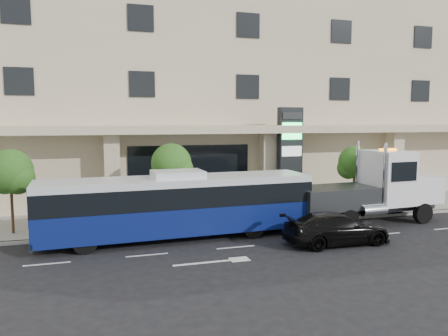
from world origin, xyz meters
The scene contains 11 objects.
ground centered at (0.00, 0.00, 0.00)m, with size 120.00×120.00×0.00m, color black.
sidewalk centered at (0.00, 5.00, 0.07)m, with size 120.00×6.00×0.15m, color gray.
curb centered at (0.00, 2.00, 0.07)m, with size 120.00×0.30×0.15m, color gray.
convention_center centered at (0.00, 15.42, 9.97)m, with size 60.00×17.60×20.00m.
tree_left centered at (-9.97, 3.59, 3.11)m, with size 2.27×2.20×4.22m.
tree_mid centered at (-1.97, 3.59, 3.26)m, with size 2.28×2.20×4.38m.
tree_right centered at (9.53, 3.59, 3.04)m, with size 2.10×2.00×4.04m.
city_bus centered at (-2.20, 0.78, 1.70)m, with size 13.28×3.26×3.34m.
tow_truck centered at (8.94, 0.84, 1.89)m, with size 10.09×2.98×4.58m.
black_sedan centered at (4.70, -2.33, 0.74)m, with size 2.07×5.08×1.47m, color black.
signage_pylon centered at (6.13, 5.82, 3.42)m, with size 1.64×0.69×6.45m.
Camera 1 is at (-6.15, -19.85, 5.72)m, focal length 35.00 mm.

